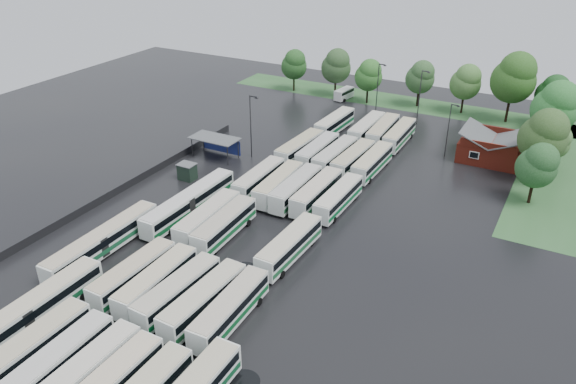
% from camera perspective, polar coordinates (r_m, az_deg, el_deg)
% --- Properties ---
extents(ground, '(160.00, 160.00, 0.00)m').
position_cam_1_polar(ground, '(71.95, -5.99, -5.30)').
color(ground, black).
rests_on(ground, ground).
extents(brick_building, '(10.07, 8.60, 5.39)m').
position_cam_1_polar(brick_building, '(99.84, 19.96, 4.07)').
color(brick_building, maroon).
rests_on(brick_building, ground).
extents(wash_shed, '(8.20, 4.20, 3.58)m').
position_cam_1_polar(wash_shed, '(95.49, -7.31, 5.25)').
color(wash_shed, '#2D2D30').
rests_on(wash_shed, ground).
extents(utility_hut, '(2.70, 2.20, 2.62)m').
position_cam_1_polar(utility_hut, '(88.77, -10.20, 2.07)').
color(utility_hut, black).
rests_on(utility_hut, ground).
extents(grass_strip_north, '(80.00, 10.00, 0.01)m').
position_cam_1_polar(grass_strip_north, '(125.01, 11.75, 8.85)').
color(grass_strip_north, '#2D5C2C').
rests_on(grass_strip_north, ground).
extents(grass_strip_east, '(10.00, 50.00, 0.01)m').
position_cam_1_polar(grass_strip_east, '(99.95, 25.37, 1.87)').
color(grass_strip_east, '#2D5C2C').
rests_on(grass_strip_east, ground).
extents(west_fence, '(0.10, 50.00, 1.20)m').
position_cam_1_polar(west_fence, '(89.67, -14.99, 1.29)').
color(west_fence, '#2D2D30').
rests_on(west_fence, ground).
extents(bus_r0c0, '(2.59, 12.03, 3.35)m').
position_cam_1_polar(bus_r0c0, '(59.14, -24.45, -14.20)').
color(bus_r0c0, silver).
rests_on(bus_r0c0, ground).
extents(bus_r0c1, '(2.65, 11.87, 3.30)m').
position_cam_1_polar(bus_r0c1, '(56.82, -22.36, -15.70)').
color(bus_r0c1, silver).
rests_on(bus_r0c1, ground).
extents(bus_r0c2, '(2.61, 11.76, 3.27)m').
position_cam_1_polar(bus_r0c2, '(54.93, -19.87, -16.93)').
color(bus_r0c2, silver).
rests_on(bus_r0c2, ground).
extents(bus_r1c0, '(2.72, 11.81, 3.27)m').
position_cam_1_polar(bus_r1c0, '(65.54, -15.44, -8.02)').
color(bus_r1c0, silver).
rests_on(bus_r1c0, ground).
extents(bus_r1c1, '(2.72, 11.79, 3.27)m').
position_cam_1_polar(bus_r1c1, '(63.75, -13.23, -8.84)').
color(bus_r1c1, silver).
rests_on(bus_r1c1, ground).
extents(bus_r1c2, '(3.04, 11.84, 3.27)m').
position_cam_1_polar(bus_r1c2, '(61.86, -11.15, -9.86)').
color(bus_r1c2, silver).
rests_on(bus_r1c2, ground).
extents(bus_r1c3, '(3.01, 12.09, 3.34)m').
position_cam_1_polar(bus_r1c3, '(60.12, -8.57, -10.82)').
color(bus_r1c3, silver).
rests_on(bus_r1c3, ground).
extents(bus_r1c4, '(2.83, 11.95, 3.31)m').
position_cam_1_polar(bus_r1c4, '(58.70, -5.91, -11.73)').
color(bus_r1c4, silver).
rests_on(bus_r1c4, ground).
extents(bus_r2c0, '(2.99, 12.30, 3.40)m').
position_cam_1_polar(bus_r2c0, '(74.21, -8.15, -2.65)').
color(bus_r2c0, silver).
rests_on(bus_r2c0, ground).
extents(bus_r2c1, '(2.95, 12.06, 3.33)m').
position_cam_1_polar(bus_r2c1, '(72.47, -6.47, -3.37)').
color(bus_r2c1, silver).
rests_on(bus_r2c1, ground).
extents(bus_r2c4, '(2.89, 12.15, 3.36)m').
position_cam_1_polar(bus_r2c4, '(67.91, 0.15, -5.46)').
color(bus_r2c4, silver).
rests_on(bus_r2c4, ground).
extents(bus_r3c0, '(2.62, 11.69, 3.24)m').
position_cam_1_polar(bus_r3c0, '(84.10, -2.96, 1.35)').
color(bus_r3c0, silver).
rests_on(bus_r3c0, ground).
extents(bus_r3c1, '(2.99, 11.98, 3.31)m').
position_cam_1_polar(bus_r3c1, '(82.27, -0.98, 0.79)').
color(bus_r3c1, silver).
rests_on(bus_r3c1, ground).
extents(bus_r3c2, '(2.68, 12.18, 3.39)m').
position_cam_1_polar(bus_r3c2, '(81.00, 0.81, 0.37)').
color(bus_r3c2, silver).
rests_on(bus_r3c2, ground).
extents(bus_r3c3, '(2.68, 12.18, 3.39)m').
position_cam_1_polar(bus_r3c3, '(80.02, 2.93, -0.03)').
color(bus_r3c3, silver).
rests_on(bus_r3c3, ground).
extents(bus_r3c4, '(2.62, 11.64, 3.23)m').
position_cam_1_polar(bus_r3c4, '(78.89, 5.15, -0.61)').
color(bus_r3c4, silver).
rests_on(bus_r3c4, ground).
extents(bus_r4c0, '(3.18, 12.27, 3.39)m').
position_cam_1_polar(bus_r4c0, '(94.56, 1.19, 4.50)').
color(bus_r4c0, silver).
rests_on(bus_r4c0, ground).
extents(bus_r4c1, '(2.60, 11.77, 3.27)m').
position_cam_1_polar(bus_r4c1, '(93.62, 3.02, 4.18)').
color(bus_r4c1, silver).
rests_on(bus_r4c1, ground).
extents(bus_r4c2, '(3.01, 12.09, 3.34)m').
position_cam_1_polar(bus_r4c2, '(92.05, 4.80, 3.73)').
color(bus_r4c2, silver).
rests_on(bus_r4c2, ground).
extents(bus_r4c3, '(3.02, 11.97, 3.30)m').
position_cam_1_polar(bus_r4c3, '(91.04, 6.63, 3.34)').
color(bus_r4c3, silver).
rests_on(bus_r4c3, ground).
extents(bus_r4c4, '(2.69, 11.94, 3.31)m').
position_cam_1_polar(bus_r4c4, '(90.27, 8.56, 3.00)').
color(bus_r4c4, silver).
rests_on(bus_r4c4, ground).
extents(bus_r5c0, '(3.00, 12.07, 3.33)m').
position_cam_1_polar(bus_r5c0, '(105.95, 4.75, 6.99)').
color(bus_r5c0, silver).
rests_on(bus_r5c0, ground).
extents(bus_r5c2, '(2.67, 12.26, 3.41)m').
position_cam_1_polar(bus_r5c2, '(103.90, 8.00, 6.41)').
color(bus_r5c2, silver).
rests_on(bus_r5c2, ground).
extents(bus_r5c3, '(3.02, 12.21, 3.38)m').
position_cam_1_polar(bus_r5c3, '(103.25, 9.60, 6.14)').
color(bus_r5c3, silver).
rests_on(bus_r5c3, ground).
extents(bus_r5c4, '(2.67, 11.90, 3.30)m').
position_cam_1_polar(bus_r5c4, '(102.05, 11.23, 5.71)').
color(bus_r5c4, silver).
rests_on(bus_r5c4, ground).
extents(artic_bus_west_a, '(2.56, 17.76, 3.29)m').
position_cam_1_polar(artic_bus_west_a, '(63.45, -24.85, -11.16)').
color(artic_bus_west_a, silver).
rests_on(artic_bus_west_a, ground).
extents(artic_bus_west_b, '(2.78, 17.84, 3.30)m').
position_cam_1_polar(artic_bus_west_b, '(78.51, -9.98, -1.04)').
color(artic_bus_west_b, silver).
rests_on(artic_bus_west_b, ground).
extents(artic_bus_west_c, '(2.53, 17.40, 3.23)m').
position_cam_1_polar(artic_bus_west_c, '(72.44, -18.29, -4.79)').
color(artic_bus_west_c, silver).
rests_on(artic_bus_west_c, ground).
extents(minibus, '(2.74, 5.56, 2.33)m').
position_cam_1_polar(minibus, '(125.17, 5.71, 9.93)').
color(minibus, white).
rests_on(minibus, ground).
extents(tree_north_0, '(5.81, 5.81, 9.61)m').
position_cam_1_polar(tree_north_0, '(128.98, 0.65, 12.86)').
color(tree_north_0, black).
rests_on(tree_north_0, ground).
extents(tree_north_1, '(6.49, 6.49, 10.75)m').
position_cam_1_polar(tree_north_1, '(125.35, 4.95, 12.67)').
color(tree_north_1, '#2E2017').
rests_on(tree_north_1, ground).
extents(tree_north_2, '(5.83, 5.83, 9.66)m').
position_cam_1_polar(tree_north_2, '(121.70, 8.23, 11.70)').
color(tree_north_2, black).
rests_on(tree_north_2, ground).
extents(tree_north_3, '(5.99, 5.99, 9.93)m').
position_cam_1_polar(tree_north_3, '(121.63, 13.34, 11.32)').
color(tree_north_3, black).
rests_on(tree_north_3, ground).
extents(tree_north_4, '(6.20, 6.20, 10.27)m').
position_cam_1_polar(tree_north_4, '(119.80, 17.66, 10.64)').
color(tree_north_4, black).
rests_on(tree_north_4, ground).
extents(tree_north_5, '(8.47, 8.47, 14.02)m').
position_cam_1_polar(tree_north_5, '(116.79, 22.04, 10.76)').
color(tree_north_5, black).
rests_on(tree_north_5, ground).
extents(tree_north_6, '(6.17, 6.17, 10.21)m').
position_cam_1_polar(tree_north_6, '(118.37, 25.32, 9.08)').
color(tree_north_6, '#3C291B').
rests_on(tree_north_6, ground).
extents(tree_east_0, '(5.70, 5.70, 9.45)m').
position_cam_1_polar(tree_east_0, '(85.63, 24.07, 2.52)').
color(tree_east_0, black).
rests_on(tree_east_0, ground).
extents(tree_east_1, '(7.22, 7.22, 11.95)m').
position_cam_1_polar(tree_east_1, '(92.39, 24.61, 5.26)').
color(tree_east_1, '#3C2A1E').
rests_on(tree_east_1, ground).
extents(tree_east_2, '(4.63, 4.62, 7.65)m').
position_cam_1_polar(tree_east_2, '(98.67, 25.62, 4.63)').
color(tree_east_2, '#3B2D1D').
rests_on(tree_east_2, ground).
extents(tree_east_3, '(7.72, 7.72, 12.78)m').
position_cam_1_polar(tree_east_3, '(104.99, 25.60, 7.86)').
color(tree_east_3, '#342513').
rests_on(tree_east_3, ground).
extents(tree_east_4, '(4.67, 4.66, 7.72)m').
position_cam_1_polar(tree_east_4, '(114.46, 25.08, 7.70)').
color(tree_east_4, black).
rests_on(tree_east_4, ground).
extents(lamp_post_ne, '(1.44, 0.28, 9.34)m').
position_cam_1_polar(lamp_post_ne, '(97.54, 16.06, 6.40)').
color(lamp_post_ne, '#2D2D30').
rests_on(lamp_post_ne, ground).
extents(lamp_post_nw, '(1.67, 0.33, 10.86)m').
position_cam_1_polar(lamp_post_nw, '(93.53, -3.75, 7.11)').
color(lamp_post_nw, '#2D2D30').
rests_on(lamp_post_nw, ground).
extents(lamp_post_back_w, '(1.57, 0.31, 10.19)m').
position_cam_1_polar(lamp_post_back_w, '(116.08, 9.16, 10.70)').
color(lamp_post_back_w, '#2D2D30').
rests_on(lamp_post_back_w, ground).
extents(lamp_post_back_e, '(1.64, 0.32, 10.68)m').
position_cam_1_polar(lamp_post_back_e, '(111.07, 13.31, 9.70)').
color(lamp_post_back_e, '#2D2D30').
rests_on(lamp_post_back_e, ground).
extents(puddle_0, '(6.31, 6.31, 0.01)m').
position_cam_1_polar(puddle_0, '(60.54, -17.71, -13.96)').
color(puddle_0, black).
rests_on(puddle_0, ground).
extents(puddle_1, '(4.62, 4.62, 0.01)m').
position_cam_1_polar(puddle_1, '(55.35, -8.92, -17.44)').
color(puddle_1, black).
rests_on(puddle_1, ground).
extents(puddle_2, '(7.56, 7.56, 0.01)m').
position_cam_1_polar(puddle_2, '(80.56, -10.32, -1.78)').
color(puddle_2, black).
rests_on(puddle_2, ground).
extents(puddle_3, '(3.73, 3.73, 0.01)m').
position_cam_1_polar(puddle_3, '(67.02, -4.51, -7.97)').
color(puddle_3, black).
rests_on(puddle_3, ground).
extents(puddle_4, '(3.10, 3.10, 0.01)m').
position_cam_1_polar(puddle_4, '(53.90, -4.56, -18.66)').
color(puddle_4, black).
rests_on(puddle_4, ground).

